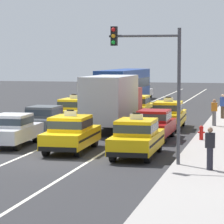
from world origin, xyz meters
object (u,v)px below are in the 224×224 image
bus_left_fifth (124,85)px  box_truck_center_second (113,101)px  pedestrian_near_crosswalk (223,106)px  sedan_left_sixth (141,91)px  sedan_right_second (154,124)px  traffic_light_pole (155,71)px  pedestrian_by_storefront (210,148)px  sedan_left_nearest (13,129)px  taxi_center_third (137,107)px  taxi_center_nearest (71,133)px  taxi_right_nearest (137,137)px  taxi_left_third (75,111)px  fire_hydrant (201,132)px  taxi_left_fourth (99,104)px  taxi_right_third (168,114)px  sedan_left_second (45,119)px  pedestrian_trailing (214,112)px

bus_left_fifth → box_truck_center_second: 18.74m
pedestrian_near_crosswalk → sedan_left_sixth: bearing=115.1°
sedan_right_second → traffic_light_pole: traffic_light_pole is taller
pedestrian_by_storefront → sedan_left_sixth: bearing=104.2°
sedan_left_nearest → traffic_light_pole: bearing=-28.4°
bus_left_fifth → taxi_center_third: bearing=-73.5°
taxi_center_nearest → taxi_right_nearest: same height
taxi_right_nearest → sedan_left_nearest: bearing=164.3°
sedan_left_sixth → pedestrian_by_storefront: bearing=-75.8°
taxi_left_third → box_truck_center_second: 4.53m
sedan_left_nearest → fire_hydrant: bearing=20.6°
taxi_left_fourth → taxi_right_third: same height
taxi_left_fourth → taxi_right_third: 9.32m
sedan_left_second → taxi_center_nearest: taxi_center_nearest is taller
sedan_left_second → sedan_left_sixth: same height
taxi_left_fourth → pedestrian_near_crosswalk: taxi_left_fourth is taller
sedan_left_sixth → traffic_light_pole: 40.17m
fire_hydrant → taxi_right_third: bearing=113.6°
taxi_center_nearest → taxi_right_third: size_ratio=1.00×
bus_left_fifth → box_truck_center_second: box_truck_center_second is taller
taxi_right_nearest → pedestrian_near_crosswalk: bearing=80.6°
taxi_right_nearest → pedestrian_trailing: bearing=78.0°
taxi_left_third → bus_left_fifth: bus_left_fifth is taller
sedan_left_sixth → pedestrian_trailing: pedestrian_trailing is taller
taxi_left_fourth → pedestrian_near_crosswalk: (9.11, -1.30, 0.12)m
sedan_right_second → sedan_left_second: bearing=170.3°
sedan_left_nearest → taxi_left_third: 10.41m
sedan_left_second → sedan_left_sixth: bearing=90.1°
bus_left_fifth → traffic_light_pole: bearing=-75.6°
taxi_left_fourth → sedan_left_sixth: size_ratio=1.07×
pedestrian_trailing → traffic_light_pole: size_ratio=0.29×
taxi_left_third → taxi_right_nearest: size_ratio=1.00×
taxi_left_third → pedestrian_trailing: (9.04, -0.38, 0.10)m
box_truck_center_second → sedan_right_second: box_truck_center_second is taller
pedestrian_trailing → taxi_right_third: bearing=-161.3°
taxi_right_nearest → pedestrian_near_crosswalk: size_ratio=2.74×
taxi_left_fourth → bus_left_fifth: (-0.21, 9.74, 0.94)m
sedan_left_second → taxi_left_fourth: size_ratio=0.94×
sedan_right_second → fire_hydrant: bearing=-12.9°
taxi_left_third → taxi_center_third: 5.20m
sedan_right_second → sedan_left_sixth: bearing=101.9°
sedan_left_nearest → pedestrian_by_storefront: pedestrian_by_storefront is taller
sedan_left_second → fire_hydrant: size_ratio=5.96×
taxi_right_third → fire_hydrant: (2.52, -5.76, -0.33)m
taxi_center_nearest → pedestrian_trailing: taxi_center_nearest is taller
taxi_left_fourth → box_truck_center_second: box_truck_center_second is taller
taxi_center_nearest → pedestrian_by_storefront: 7.82m
sedan_left_nearest → sedan_right_second: size_ratio=1.01×
bus_left_fifth → pedestrian_trailing: bearing=-60.1°
pedestrian_by_storefront → traffic_light_pole: bearing=157.5°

